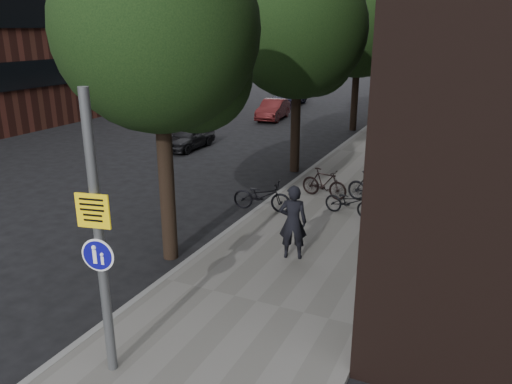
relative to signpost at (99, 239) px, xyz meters
The scene contains 14 objects.
sidewalk 9.87m from the signpost, 82.58° to the left, with size 4.50×60.00×0.12m, color #65625E.
curb_edge 9.84m from the signpost, 96.07° to the left, with size 0.15×60.00×0.13m, color slate.
street_tree_near 5.20m from the signpost, 110.35° to the left, with size 4.40×4.40×7.50m.
street_tree_mid 13.04m from the signpost, 96.94° to the left, with size 5.00×5.00×7.80m.
street_tree_far 21.88m from the signpost, 94.07° to the left, with size 5.00×5.00×7.80m.
signpost is the anchor object (origin of this frame).
pedestrian 5.34m from the signpost, 77.06° to the left, with size 0.66×0.43×1.80m, color black.
parked_bike_facade_near 8.72m from the signpost, 78.79° to the left, with size 0.54×1.55×0.81m, color black.
parked_bike_facade_far 10.03m from the signpost, 78.24° to the left, with size 0.47×1.65×0.99m, color black.
parked_bike_curb_near 7.89m from the signpost, 96.06° to the left, with size 0.62×1.77×0.93m, color black.
parked_bike_curb_far 9.78m from the signpost, 87.03° to the left, with size 0.45×1.58×0.95m, color black.
parked_car_near 15.95m from the signpost, 117.77° to the left, with size 1.28×3.17×1.08m, color black.
parked_car_mid 23.82m from the signpost, 106.82° to the left, with size 1.27×3.63×1.20m, color #551819.
parked_car_far 29.77m from the signpost, 105.76° to the left, with size 1.81×4.45×1.29m, color black.
Camera 1 is at (3.94, -4.65, 5.34)m, focal length 35.00 mm.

